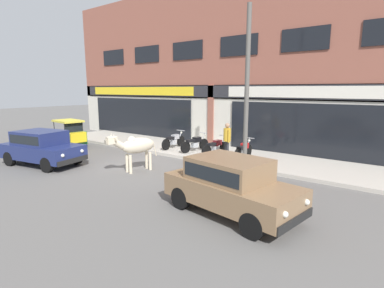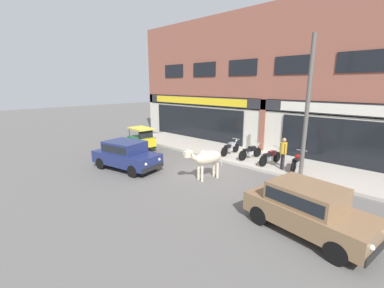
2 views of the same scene
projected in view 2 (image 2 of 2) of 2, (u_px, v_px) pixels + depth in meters
The scene contains 13 objects.
ground_plane at pixel (203, 174), 12.59m from camera, with size 90.00×90.00×0.00m, color #605E5B.
sidewalk at pixel (246, 156), 15.37m from camera, with size 19.00×3.51×0.14m, color #B7AFA3.
shop_building at pixel (267, 85), 15.85m from camera, with size 23.00×1.40×8.88m.
cow at pixel (207, 158), 11.61m from camera, with size 0.90×2.11×1.61m.
car_0 at pixel (307, 207), 7.42m from camera, with size 3.78×2.14×1.46m.
car_1 at pixel (126, 154), 13.11m from camera, with size 3.80×2.22×1.46m.
auto_rickshaw at pixel (142, 141), 16.81m from camera, with size 2.04×1.33×1.52m.
motorcycle_0 at pixel (230, 148), 15.47m from camera, with size 0.52×1.81×0.88m.
motorcycle_1 at pixel (250, 152), 14.56m from camera, with size 0.61×1.80×0.88m.
motorcycle_2 at pixel (270, 157), 13.56m from camera, with size 0.56×1.81×0.88m.
motorcycle_3 at pixel (297, 162), 12.68m from camera, with size 0.52×1.81×0.88m.
pedestrian at pixel (283, 150), 12.56m from camera, with size 0.40×0.35×1.60m.
utility_pole at pixel (307, 109), 11.10m from camera, with size 0.18×0.18×6.20m, color #595651.
Camera 2 is at (7.81, -9.04, 4.27)m, focal length 24.00 mm.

